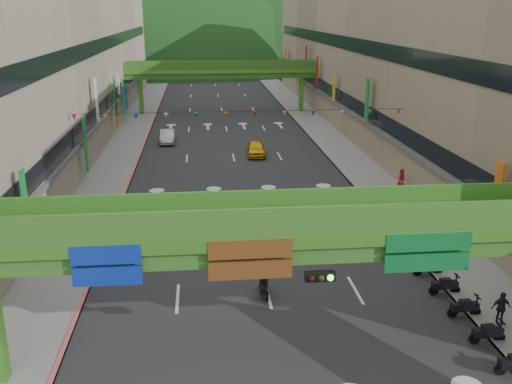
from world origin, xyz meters
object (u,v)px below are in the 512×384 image
object	(u,v)px
scooter_rider_mid	(264,277)
car_silver	(167,136)
overpass_near	(315,251)
pedestrian_red	(402,183)
car_yellow	(256,148)

from	to	relation	value
scooter_rider_mid	car_silver	xyz separation A→B (m)	(-6.48, 35.17, -0.31)
overpass_near	pedestrian_red	world-z (taller)	overpass_near
car_silver	pedestrian_red	xyz separation A→B (m)	(18.86, -19.93, 0.24)
overpass_near	car_yellow	distance (m)	35.43
overpass_near	car_yellow	world-z (taller)	overpass_near
car_yellow	scooter_rider_mid	bearing A→B (deg)	-91.40
overpass_near	car_yellow	bearing A→B (deg)	87.85
car_silver	pedestrian_red	size ratio (longest dim) A/B	2.27
overpass_near	pedestrian_red	bearing A→B (deg)	62.63
car_silver	pedestrian_red	bearing A→B (deg)	-48.18
pedestrian_red	scooter_rider_mid	bearing A→B (deg)	-123.27
overpass_near	car_yellow	xyz separation A→B (m)	(1.32, 35.12, -4.48)
car_silver	pedestrian_red	world-z (taller)	pedestrian_red
scooter_rider_mid	pedestrian_red	distance (m)	19.63
scooter_rider_mid	pedestrian_red	world-z (taller)	scooter_rider_mid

